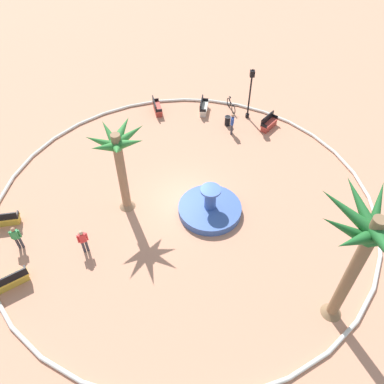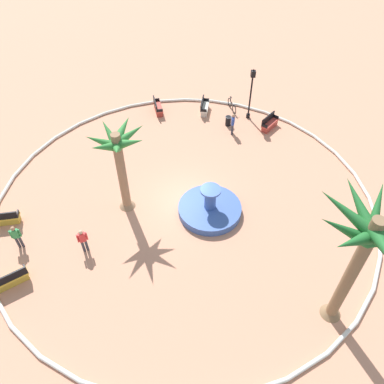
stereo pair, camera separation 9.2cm
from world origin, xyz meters
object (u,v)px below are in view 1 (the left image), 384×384
Objects in this scene: bench_west at (5,220)px; bench_southeast at (204,108)px; person_cyclist_photo at (16,237)px; bench_north at (269,124)px; lamppost at (250,90)px; palm_tree_by_curb at (368,243)px; bench_southwest at (157,108)px; fountain at (210,209)px; bicycle_red_frame at (231,106)px; palm_tree_near_fountain at (119,154)px; person_cyclist_helmet at (232,123)px; trash_bin at (228,120)px; person_pedestrian_stroll at (83,240)px; bench_east at (12,280)px.

bench_southeast is (-11.41, -10.91, 0.00)m from bench_west.
bench_west is at bearing 43.72° from bench_southeast.
bench_west is 2.19m from person_cyclist_photo.
lamppost is (1.36, -1.37, 1.95)m from bench_north.
bench_southeast is 3.85m from lamppost.
bench_southwest is (8.71, -16.56, -4.92)m from palm_tree_by_curb.
fountain is 10.65m from bicycle_red_frame.
palm_tree_near_fountain is 7.61m from bench_west.
bicycle_red_frame is at bearing -94.36° from person_cyclist_helmet.
bench_north is 0.39× the size of lamppost.
trash_bin is 1.99m from bicycle_red_frame.
bench_southeast is 14.46m from person_pedestrian_stroll.
person_cyclist_helmet reaches higher than bench_west.
bench_north is 8.39m from bench_southwest.
person_cyclist_helmet is (-5.38, 2.80, 0.55)m from bench_southwest.
palm_tree_near_fountain is 10.42m from bench_southwest.
bicycle_red_frame is at bearing -41.36° from lamppost.
fountain is at bearing 173.59° from palm_tree_near_fountain.
trash_bin is (3.54, -14.80, -4.89)m from palm_tree_by_curb.
palm_tree_near_fountain reaches higher than lamppost.
palm_tree_near_fountain is at bearing -169.54° from bench_west.
bicycle_red_frame is 3.04m from person_cyclist_helmet.
bench_east reaches higher than bicycle_red_frame.
fountain reaches higher than bench_southeast.
person_cyclist_photo is at bearing -4.55° from person_pedestrian_stroll.
bench_southwest is at bearing -113.02° from bench_east.
trash_bin is (-1.71, -8.49, 0.10)m from fountain.
palm_tree_near_fountain reaches higher than bench_west.
bicycle_red_frame is at bearing -140.51° from bench_west.
palm_tree_near_fountain is 12.09m from lamppost.
palm_tree_by_curb reaches higher than person_pedestrian_stroll.
person_cyclist_helmet is 1.00× the size of person_pedestrian_stroll.
palm_tree_near_fountain reaches higher than trash_bin.
bench_southeast is (-9.80, -14.77, 0.00)m from bench_east.
bench_west is 15.58m from person_cyclist_helmet.
bench_southeast is 2.27× the size of trash_bin.
person_cyclist_helmet is 15.44m from person_cyclist_photo.
person_cyclist_helmet reaches higher than person_pedestrian_stroll.
bench_north is at bearing 136.48° from bicycle_red_frame.
fountain is 2.24× the size of person_pedestrian_stroll.
bench_southeast is 0.99× the size of bench_southwest.
lamppost reaches higher than bench_west.
person_pedestrian_stroll is (8.72, 13.05, 0.51)m from bicycle_red_frame.
bench_north is 0.96× the size of person_cyclist_photo.
palm_tree_by_curb is at bearing 173.30° from bench_east.
bench_west is (6.62, 1.22, -3.56)m from palm_tree_near_fountain.
fountain reaches higher than bicycle_red_frame.
bench_east is 0.41× the size of lamppost.
person_cyclist_photo is (10.08, 12.56, 0.55)m from bench_southeast.
bench_east is 4.18m from bench_west.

